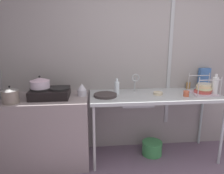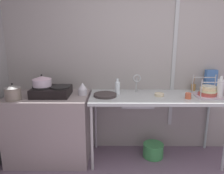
# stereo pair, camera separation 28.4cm
# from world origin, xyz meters

# --- Properties ---
(wall_back) EXTENTS (5.14, 0.10, 2.46)m
(wall_back) POSITION_xyz_m (0.00, 1.74, 1.23)
(wall_back) COLOR #989591
(wall_back) RESTS_ON ground
(wall_metal_strip) EXTENTS (0.05, 0.01, 1.97)m
(wall_metal_strip) POSITION_xyz_m (0.19, 1.68, 1.35)
(wall_metal_strip) COLOR #A8B0B0
(counter_concrete) EXTENTS (1.07, 0.64, 0.91)m
(counter_concrete) POSITION_xyz_m (-1.54, 1.37, 0.46)
(counter_concrete) COLOR gray
(counter_concrete) RESTS_ON ground
(counter_sink) EXTENTS (1.74, 0.64, 0.91)m
(counter_sink) POSITION_xyz_m (-0.10, 1.37, 0.85)
(counter_sink) COLOR #A8B0B0
(counter_sink) RESTS_ON ground
(stove) EXTENTS (0.49, 0.39, 0.13)m
(stove) POSITION_xyz_m (-1.47, 1.37, 0.97)
(stove) COLOR black
(stove) RESTS_ON counter_concrete
(pot_on_left_burner) EXTENTS (0.25, 0.25, 0.16)m
(pot_on_left_burner) POSITION_xyz_m (-1.59, 1.37, 1.11)
(pot_on_left_burner) COLOR silver
(pot_on_left_burner) RESTS_ON stove
(pot_beside_stove) EXTENTS (0.19, 0.19, 0.21)m
(pot_beside_stove) POSITION_xyz_m (-1.90, 1.18, 1.00)
(pot_beside_stove) COLOR gray
(pot_beside_stove) RESTS_ON counter_concrete
(percolator) EXTENTS (0.12, 0.12, 0.16)m
(percolator) POSITION_xyz_m (-1.07, 1.41, 0.99)
(percolator) COLOR silver
(percolator) RESTS_ON counter_concrete
(sink_basin) EXTENTS (0.41, 0.29, 0.13)m
(sink_basin) POSITION_xyz_m (-0.35, 1.36, 0.85)
(sink_basin) COLOR #A8B0B0
(sink_basin) RESTS_ON counter_sink
(faucet) EXTENTS (0.11, 0.07, 0.26)m
(faucet) POSITION_xyz_m (-0.35, 1.51, 1.09)
(faucet) COLOR #A8B0B0
(faucet) RESTS_ON counter_sink
(frying_pan) EXTENTS (0.30, 0.30, 0.03)m
(frying_pan) POSITION_xyz_m (-0.77, 1.34, 0.93)
(frying_pan) COLOR #383030
(frying_pan) RESTS_ON counter_sink
(dish_rack) EXTENTS (0.32, 0.32, 0.26)m
(dish_rack) POSITION_xyz_m (0.56, 1.35, 0.97)
(dish_rack) COLOR #B2B4B6
(dish_rack) RESTS_ON counter_sink
(cup_by_rack) EXTENTS (0.07, 0.07, 0.07)m
(cup_by_rack) POSITION_xyz_m (0.28, 1.25, 0.95)
(cup_by_rack) COLOR #C75B3C
(cup_by_rack) RESTS_ON counter_sink
(small_bowl_on_drainboard) EXTENTS (0.12, 0.12, 0.04)m
(small_bowl_on_drainboard) POSITION_xyz_m (-0.06, 1.36, 0.93)
(small_bowl_on_drainboard) COLOR beige
(small_bowl_on_drainboard) RESTS_ON counter_sink
(bottle_by_sink) EXTENTS (0.07, 0.07, 0.22)m
(bottle_by_sink) POSITION_xyz_m (-0.61, 1.43, 1.00)
(bottle_by_sink) COLOR white
(bottle_by_sink) RESTS_ON counter_sink
(bottle_by_rack) EXTENTS (0.08, 0.08, 0.28)m
(bottle_by_rack) POSITION_xyz_m (0.69, 1.31, 1.03)
(bottle_by_rack) COLOR white
(bottle_by_rack) RESTS_ON counter_sink
(cereal_box) EXTENTS (0.16, 0.08, 0.30)m
(cereal_box) POSITION_xyz_m (0.71, 1.63, 1.06)
(cereal_box) COLOR #3F6CAC
(cereal_box) RESTS_ON counter_sink
(utensil_jar) EXTENTS (0.06, 0.06, 0.21)m
(utensil_jar) POSITION_xyz_m (0.48, 1.64, 0.96)
(utensil_jar) COLOR #9F753E
(utensil_jar) RESTS_ON counter_sink
(bucket_on_floor) EXTENTS (0.28, 0.28, 0.19)m
(bucket_on_floor) POSITION_xyz_m (-0.10, 1.40, 0.10)
(bucket_on_floor) COLOR #3E934F
(bucket_on_floor) RESTS_ON ground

